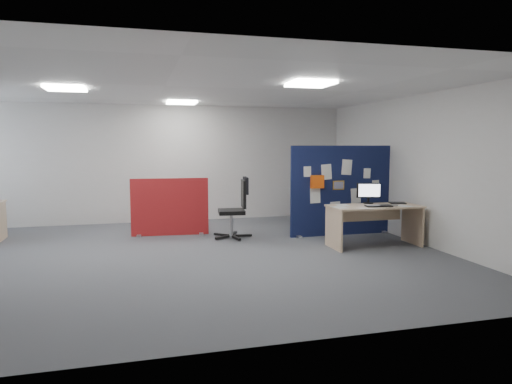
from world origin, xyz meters
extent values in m
plane|color=#575A5F|center=(0.00, 0.00, 0.00)|extent=(9.00, 9.00, 0.00)
cube|color=white|center=(0.00, 0.00, 2.70)|extent=(9.00, 7.00, 0.02)
cube|color=silver|center=(0.00, 3.50, 1.35)|extent=(9.00, 0.02, 2.70)
cube|color=silver|center=(0.00, -3.50, 1.35)|extent=(9.00, 0.02, 2.70)
cube|color=silver|center=(4.50, 0.00, 1.35)|extent=(0.02, 7.00, 2.70)
cube|color=white|center=(2.00, -1.00, 2.67)|extent=(0.60, 0.60, 0.04)
cube|color=white|center=(-1.50, 0.50, 2.67)|extent=(0.60, 0.60, 0.04)
cube|color=white|center=(0.50, 2.50, 2.67)|extent=(0.60, 0.60, 0.04)
cube|color=#0F1738|center=(3.48, 0.97, 0.89)|extent=(2.15, 0.06, 1.78)
cube|color=#98979C|center=(2.55, 0.97, 0.02)|extent=(0.08, 0.30, 0.04)
cube|color=#98979C|center=(4.41, 0.97, 0.02)|extent=(0.08, 0.30, 0.04)
cube|color=white|center=(2.72, 0.93, 1.28)|extent=(0.15, 0.01, 0.20)
cube|color=white|center=(3.12, 0.93, 1.27)|extent=(0.21, 0.01, 0.30)
cube|color=white|center=(3.55, 0.93, 1.35)|extent=(0.21, 0.01, 0.30)
cube|color=white|center=(4.00, 0.93, 1.22)|extent=(0.15, 0.01, 0.20)
cube|color=white|center=(2.89, 0.93, 0.81)|extent=(0.21, 0.01, 0.30)
cube|color=white|center=(3.76, 0.93, 0.78)|extent=(0.21, 0.01, 0.30)
cube|color=white|center=(4.19, 0.93, 0.98)|extent=(0.15, 0.01, 0.20)
cube|color=white|center=(3.32, 0.93, 0.53)|extent=(0.21, 0.01, 0.30)
cube|color=gold|center=(3.38, 0.93, 1.00)|extent=(0.24, 0.01, 0.18)
cube|color=#FD590F|center=(2.91, 0.89, 1.08)|extent=(0.25, 0.10, 0.25)
cube|color=tan|center=(3.58, -0.13, 0.71)|extent=(1.61, 0.71, 0.03)
cube|color=tan|center=(2.81, -0.13, 0.35)|extent=(0.03, 0.66, 0.70)
cube|color=tan|center=(4.35, -0.13, 0.35)|extent=(0.03, 0.66, 0.70)
cube|color=tan|center=(3.58, 0.20, 0.55)|extent=(1.45, 0.02, 0.30)
cylinder|color=black|center=(3.60, 0.13, 0.74)|extent=(0.18, 0.18, 0.02)
cube|color=black|center=(3.60, 0.13, 0.79)|extent=(0.04, 0.03, 0.09)
cube|color=black|center=(3.60, 0.13, 0.97)|extent=(0.42, 0.14, 0.27)
cube|color=white|center=(3.60, 0.11, 0.97)|extent=(0.38, 0.10, 0.23)
cube|color=black|center=(3.57, -0.28, 0.74)|extent=(0.47, 0.24, 0.02)
cube|color=#98979C|center=(3.87, -0.30, 0.74)|extent=(0.11, 0.09, 0.03)
cube|color=black|center=(4.13, 0.02, 0.74)|extent=(0.34, 0.30, 0.01)
cube|color=#A31523|center=(0.17, 1.79, 0.57)|extent=(1.51, 0.17, 1.13)
cube|color=#98979C|center=(-0.44, 1.79, 0.02)|extent=(0.08, 0.30, 0.04)
cube|color=#98979C|center=(0.77, 1.79, 0.02)|extent=(0.08, 0.30, 0.04)
cube|color=tan|center=(-2.94, 2.08, 0.35)|extent=(0.03, 0.71, 0.70)
cube|color=black|center=(1.52, 1.20, 0.04)|extent=(0.32, 0.09, 0.04)
cube|color=black|center=(1.39, 1.44, 0.04)|extent=(0.18, 0.31, 0.04)
cube|color=black|center=(1.12, 1.38, 0.04)|extent=(0.27, 0.26, 0.04)
cube|color=black|center=(1.08, 1.11, 0.04)|extent=(0.31, 0.20, 0.04)
cube|color=black|center=(1.33, 0.99, 0.04)|extent=(0.12, 0.32, 0.04)
cylinder|color=#98979C|center=(1.29, 1.22, 0.27)|extent=(0.06, 0.06, 0.45)
cube|color=black|center=(1.29, 1.22, 0.51)|extent=(0.54, 0.54, 0.07)
cube|color=black|center=(1.52, 1.20, 0.85)|extent=(0.11, 0.45, 0.53)
cube|color=black|center=(1.56, 1.19, 1.01)|extent=(0.11, 0.41, 0.32)
cube|color=white|center=(2.88, -0.20, 0.73)|extent=(0.25, 0.33, 0.00)
cube|color=white|center=(3.04, 0.04, 0.73)|extent=(0.26, 0.34, 0.00)
cube|color=white|center=(4.03, -0.31, 0.73)|extent=(0.25, 0.32, 0.00)
camera|label=1|loc=(-0.48, -7.27, 1.81)|focal=32.00mm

